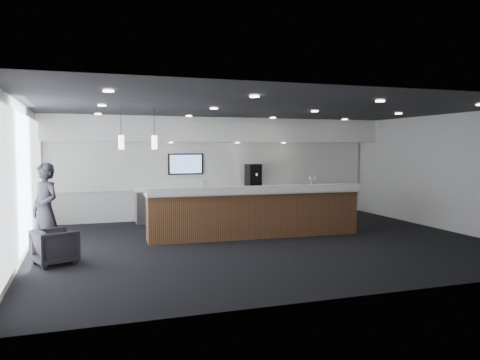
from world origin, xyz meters
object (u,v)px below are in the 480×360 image
object	(u,v)px
armchair	(55,247)
coffee_machine	(253,175)
lounge_guest	(45,210)
service_counter	(255,213)

from	to	relation	value
armchair	coffee_machine	bearing A→B (deg)	-74.18
lounge_guest	coffee_machine	bearing A→B (deg)	85.57
service_counter	lounge_guest	bearing A→B (deg)	-169.59
service_counter	armchair	xyz separation A→B (m)	(-4.40, -1.31, -0.25)
armchair	lounge_guest	xyz separation A→B (m)	(-0.20, 0.69, 0.60)
service_counter	coffee_machine	bearing A→B (deg)	73.26
service_counter	armchair	distance (m)	4.60
service_counter	lounge_guest	xyz separation A→B (m)	(-4.60, -0.63, 0.35)
armchair	lounge_guest	distance (m)	0.93
service_counter	lounge_guest	world-z (taller)	lounge_guest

